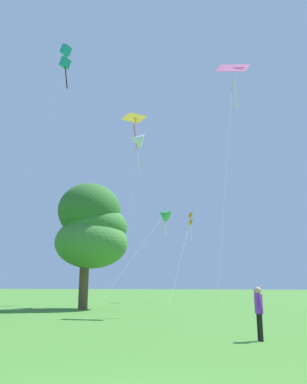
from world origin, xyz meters
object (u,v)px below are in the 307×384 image
object	(u,v)px
kite_green_small	(163,215)
kite_orange_box	(190,220)
kite_teal_box	(65,58)
person_far_back	(259,308)
kite_yellow_diamond	(134,125)
tree_left_oak	(92,228)
kite_pink_low	(233,77)
kite_white_distant	(137,140)

from	to	relation	value
kite_green_small	kite_orange_box	xyz separation A→B (m)	(2.56, 2.76, -0.31)
kite_green_small	kite_teal_box	xyz separation A→B (m)	(-4.12, -16.25, 11.42)
kite_green_small	kite_teal_box	distance (m)	20.28
person_far_back	kite_green_small	bearing A→B (deg)	111.96
kite_yellow_diamond	tree_left_oak	xyz separation A→B (m)	(0.65, -10.71, -13.25)
kite_teal_box	person_far_back	bearing A→B (deg)	-39.32
kite_teal_box	kite_orange_box	bearing A→B (deg)	70.64
kite_pink_low	kite_orange_box	distance (m)	21.61
kite_orange_box	person_far_back	bearing A→B (deg)	-73.90
kite_yellow_diamond	tree_left_oak	world-z (taller)	kite_yellow_diamond
kite_teal_box	kite_white_distant	bearing A→B (deg)	61.49
tree_left_oak	kite_teal_box	bearing A→B (deg)	-155.84
kite_yellow_diamond	kite_green_small	world-z (taller)	kite_yellow_diamond
kite_white_distant	tree_left_oak	size ratio (longest dim) A/B	1.70
kite_yellow_diamond	person_far_back	bearing A→B (deg)	-60.72
kite_white_distant	kite_orange_box	size ratio (longest dim) A/B	1.45
person_far_back	kite_pink_low	bearing A→B (deg)	96.85
person_far_back	tree_left_oak	size ratio (longest dim) A/B	0.17
kite_yellow_diamond	kite_green_small	xyz separation A→B (m)	(2.17, 4.37, -9.64)
kite_white_distant	kite_orange_box	bearing A→B (deg)	77.07
kite_pink_low	person_far_back	distance (m)	20.74
kite_yellow_diamond	kite_teal_box	xyz separation A→B (m)	(-1.95, -11.88, 1.78)
kite_pink_low	kite_green_small	xyz separation A→B (m)	(-10.22, 16.04, -7.09)
kite_pink_low	tree_left_oak	distance (m)	15.91
kite_pink_low	kite_white_distant	distance (m)	12.62
person_far_back	tree_left_oak	distance (m)	20.16
kite_green_small	kite_orange_box	size ratio (longest dim) A/B	1.08
kite_green_small	person_far_back	distance (m)	32.78
kite_yellow_diamond	kite_pink_low	bearing A→B (deg)	-43.30
person_far_back	kite_teal_box	bearing A→B (deg)	140.68
kite_yellow_diamond	kite_white_distant	bearing A→B (deg)	-65.38
kite_pink_low	kite_yellow_diamond	size ratio (longest dim) A/B	0.86
kite_teal_box	tree_left_oak	distance (m)	15.30
person_far_back	tree_left_oak	bearing A→B (deg)	133.15
kite_teal_box	person_far_back	size ratio (longest dim) A/B	13.35
kite_green_small	person_far_back	world-z (taller)	kite_green_small
kite_orange_box	kite_yellow_diamond	bearing A→B (deg)	-123.57
kite_white_distant	person_far_back	xyz separation A→B (m)	(11.92, -20.43, -14.77)
kite_green_small	tree_left_oak	size ratio (longest dim) A/B	1.27
kite_yellow_diamond	person_far_back	size ratio (longest dim) A/B	12.80
kite_yellow_diamond	tree_left_oak	bearing A→B (deg)	-86.52
kite_green_small	kite_white_distant	world-z (taller)	kite_white_distant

